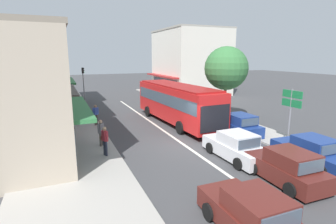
{
  "coord_description": "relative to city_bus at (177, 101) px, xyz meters",
  "views": [
    {
      "loc": [
        -7.08,
        -14.06,
        5.52
      ],
      "look_at": [
        0.76,
        4.56,
        1.2
      ],
      "focal_mm": 28.0,
      "sensor_mm": 36.0,
      "label": 1
    }
  ],
  "objects": [
    {
      "name": "hatchback_queue_far_back",
      "position": [
        0.06,
        -11.56,
        -1.17
      ],
      "size": [
        1.89,
        3.74,
        1.54
      ],
      "color": "#561E19",
      "rests_on": "ground"
    },
    {
      "name": "building_right_far",
      "position": [
        9.61,
        16.27,
        2.81
      ],
      "size": [
        9.28,
        11.06,
        9.39
      ],
      "color": "silver",
      "rests_on": "ground"
    },
    {
      "name": "lane_centre_line",
      "position": [
        -1.87,
        -1.39,
        -1.88
      ],
      "size": [
        0.2,
        28.0,
        0.01
      ],
      "primitive_type": "cube",
      "color": "silver",
      "rests_on": "ground"
    },
    {
      "name": "sidewalk_left",
      "position": [
        -8.67,
        0.61,
        -1.81
      ],
      "size": [
        5.2,
        44.0,
        0.14
      ],
      "primitive_type": "cube",
      "color": "#A39E96",
      "rests_on": "ground"
    },
    {
      "name": "pedestrian_with_handbag_near",
      "position": [
        -6.83,
        -5.47,
        -0.81
      ],
      "size": [
        0.42,
        0.64,
        1.63
      ],
      "color": "#232838",
      "rests_on": "sidewalk_left"
    },
    {
      "name": "city_bus",
      "position": [
        0.0,
        0.0,
        0.0
      ],
      "size": [
        3.14,
        10.97,
        3.23
      ],
      "color": "red",
      "rests_on": "ground"
    },
    {
      "name": "kerb_right",
      "position": [
        4.33,
        0.61,
        -1.82
      ],
      "size": [
        2.8,
        44.0,
        0.12
      ],
      "primitive_type": "cube",
      "color": "#A39E96",
      "rests_on": "ground"
    },
    {
      "name": "parked_sedan_kerb_front",
      "position": [
        2.88,
        -10.59,
        -1.22
      ],
      "size": [
        2.0,
        4.25,
        1.47
      ],
      "color": "navy",
      "rests_on": "ground"
    },
    {
      "name": "pedestrian_browsing_midblock",
      "position": [
        -6.77,
        -3.79,
        -0.81
      ],
      "size": [
        0.55,
        0.56,
        1.63
      ],
      "color": "#4C4742",
      "rests_on": "sidewalk_left"
    },
    {
      "name": "shopfront_mid_block",
      "position": [
        -12.05,
        4.18,
        1.92
      ],
      "size": [
        8.05,
        8.64,
        7.6
      ],
      "color": "#B2A38E",
      "rests_on": "ground"
    },
    {
      "name": "traffic_light_downstreet",
      "position": [
        -6.12,
        13.37,
        0.97
      ],
      "size": [
        0.33,
        0.24,
        4.2
      ],
      "color": "gray",
      "rests_on": "ground"
    },
    {
      "name": "sedan_behind_bus_near",
      "position": [
        -3.71,
        -13.89,
        -1.22
      ],
      "size": [
        1.93,
        4.21,
        1.47
      ],
      "color": "#561E19",
      "rests_on": "ground"
    },
    {
      "name": "pedestrian_far_walker",
      "position": [
        -6.39,
        1.41,
        -0.81
      ],
      "size": [
        0.5,
        0.37,
        1.63
      ],
      "color": "#4C4742",
      "rests_on": "sidewalk_left"
    },
    {
      "name": "directional_road_sign",
      "position": [
        3.91,
        -8.05,
        0.82
      ],
      "size": [
        0.1,
        1.4,
        3.6
      ],
      "color": "gray",
      "rests_on": "ground"
    },
    {
      "name": "shopfront_far_end",
      "position": [
        -12.05,
        13.43,
        2.22
      ],
      "size": [
        8.81,
        9.24,
        8.22
      ],
      "color": "beige",
      "rests_on": "ground"
    },
    {
      "name": "sedan_queue_gap_filler",
      "position": [
        -0.24,
        -8.39,
        -1.22
      ],
      "size": [
        1.98,
        4.24,
        1.47
      ],
      "color": "silver",
      "rests_on": "ground"
    },
    {
      "name": "ground_plane",
      "position": [
        -1.87,
        -5.39,
        -1.88
      ],
      "size": [
        140.0,
        140.0,
        0.0
      ],
      "primitive_type": "plane",
      "color": "#3F3F42"
    },
    {
      "name": "parked_hatchback_kerb_second",
      "position": [
        2.62,
        -4.84,
        -1.17
      ],
      "size": [
        1.83,
        3.7,
        1.54
      ],
      "color": "navy",
      "rests_on": "ground"
    },
    {
      "name": "street_tree_right",
      "position": [
        4.21,
        -0.8,
        2.62
      ],
      "size": [
        3.65,
        3.65,
        6.34
      ],
      "color": "brown",
      "rests_on": "ground"
    }
  ]
}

